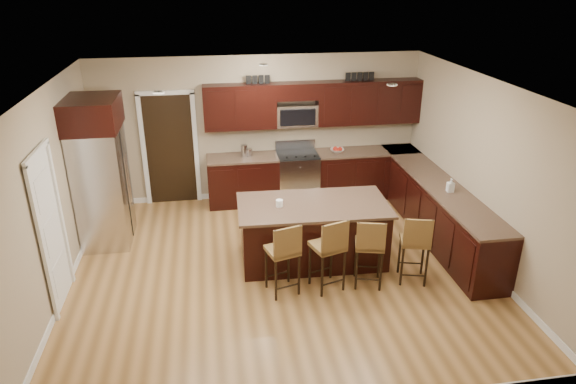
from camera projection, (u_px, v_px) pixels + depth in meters
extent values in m
plane|color=#A27540|center=(280.00, 269.00, 7.59)|extent=(6.00, 6.00, 0.00)
plane|color=silver|center=(279.00, 87.00, 6.52)|extent=(6.00, 6.00, 0.00)
plane|color=tan|center=(259.00, 129.00, 9.55)|extent=(6.00, 0.00, 6.00)
plane|color=tan|center=(50.00, 199.00, 6.63)|extent=(0.00, 5.50, 5.50)
plane|color=tan|center=(483.00, 172.00, 7.48)|extent=(0.00, 5.50, 5.50)
cube|color=black|center=(243.00, 181.00, 9.59)|extent=(1.30, 0.60, 0.88)
cube|color=black|center=(366.00, 174.00, 9.93)|extent=(1.94, 0.60, 0.88)
cube|color=black|center=(442.00, 216.00, 8.23)|extent=(0.60, 3.35, 0.88)
cube|color=brown|center=(242.00, 158.00, 9.40)|extent=(1.30, 0.63, 0.04)
cube|color=brown|center=(367.00, 151.00, 9.75)|extent=(1.94, 0.63, 0.04)
cube|color=brown|center=(446.00, 189.00, 8.05)|extent=(0.63, 3.35, 0.04)
cube|color=black|center=(240.00, 107.00, 9.16)|extent=(1.30, 0.33, 0.80)
cube|color=black|center=(368.00, 102.00, 9.50)|extent=(1.94, 0.33, 0.80)
cube|color=black|center=(297.00, 91.00, 9.21)|extent=(0.76, 0.33, 0.30)
cube|color=silver|center=(297.00, 177.00, 9.73)|extent=(0.76, 0.64, 0.90)
cube|color=black|center=(298.00, 154.00, 9.55)|extent=(0.76, 0.60, 0.03)
cube|color=black|center=(300.00, 183.00, 9.46)|extent=(0.65, 0.01, 0.45)
cube|color=silver|center=(295.00, 144.00, 9.75)|extent=(0.76, 0.05, 0.18)
cube|color=silver|center=(296.00, 115.00, 9.41)|extent=(0.76, 0.31, 0.40)
cube|color=black|center=(170.00, 150.00, 9.43)|extent=(0.85, 0.03, 2.06)
cube|color=white|center=(51.00, 232.00, 6.49)|extent=(0.03, 0.80, 2.04)
cube|color=black|center=(313.00, 233.00, 7.69)|extent=(2.14, 1.12, 0.88)
cube|color=brown|center=(313.00, 205.00, 7.51)|extent=(2.24, 1.23, 0.04)
cube|color=black|center=(312.00, 256.00, 7.85)|extent=(2.06, 1.04, 0.09)
cube|color=brown|center=(282.00, 250.00, 6.82)|extent=(0.49, 0.49, 0.06)
cube|color=brown|center=(288.00, 243.00, 6.59)|extent=(0.39, 0.14, 0.42)
cylinder|color=black|center=(272.00, 280.00, 6.78)|extent=(0.03, 0.03, 0.61)
cylinder|color=black|center=(297.00, 277.00, 6.82)|extent=(0.03, 0.03, 0.61)
cylinder|color=black|center=(269.00, 266.00, 7.08)|extent=(0.03, 0.03, 0.61)
cylinder|color=black|center=(293.00, 264.00, 7.13)|extent=(0.03, 0.03, 0.61)
cube|color=brown|center=(328.00, 246.00, 6.91)|extent=(0.50, 0.50, 0.06)
cube|color=brown|center=(335.00, 238.00, 6.67)|extent=(0.39, 0.16, 0.43)
cylinder|color=black|center=(317.00, 275.00, 6.86)|extent=(0.03, 0.03, 0.62)
cylinder|color=black|center=(342.00, 273.00, 6.91)|extent=(0.03, 0.03, 0.62)
cylinder|color=black|center=(312.00, 262.00, 7.17)|extent=(0.03, 0.03, 0.62)
cylinder|color=black|center=(336.00, 260.00, 7.22)|extent=(0.03, 0.03, 0.62)
cube|color=brown|center=(370.00, 244.00, 7.00)|extent=(0.47, 0.47, 0.06)
cube|color=brown|center=(371.00, 237.00, 6.76)|extent=(0.38, 0.13, 0.41)
cylinder|color=black|center=(360.00, 272.00, 6.95)|extent=(0.03, 0.03, 0.60)
cylinder|color=black|center=(383.00, 270.00, 7.00)|extent=(0.03, 0.03, 0.60)
cylinder|color=black|center=(353.00, 260.00, 7.25)|extent=(0.03, 0.03, 0.60)
cylinder|color=black|center=(376.00, 258.00, 7.30)|extent=(0.03, 0.03, 0.60)
cube|color=silver|center=(103.00, 187.00, 8.04)|extent=(0.72, 0.94, 1.88)
cube|color=black|center=(127.00, 185.00, 8.09)|extent=(0.01, 0.02, 1.79)
cylinder|color=silver|center=(127.00, 182.00, 7.99)|extent=(0.02, 0.02, 0.84)
cylinder|color=silver|center=(128.00, 178.00, 8.13)|extent=(0.02, 0.02, 0.84)
cube|color=black|center=(92.00, 114.00, 7.57)|extent=(0.78, 1.00, 0.47)
cube|color=brown|center=(327.00, 222.00, 8.99)|extent=(0.95, 0.66, 0.01)
imported|color=silver|center=(337.00, 150.00, 9.64)|extent=(0.30, 0.30, 0.06)
imported|color=#B2B2B2|center=(451.00, 185.00, 7.88)|extent=(0.10, 0.11, 0.22)
cylinder|color=silver|center=(244.00, 151.00, 9.36)|extent=(0.12, 0.12, 0.23)
cylinder|color=silver|center=(249.00, 153.00, 9.39)|extent=(0.11, 0.11, 0.15)
cylinder|color=white|center=(279.00, 203.00, 7.41)|extent=(0.10, 0.10, 0.10)
cube|color=brown|center=(415.00, 241.00, 7.09)|extent=(0.47, 0.47, 0.06)
cube|color=brown|center=(418.00, 234.00, 6.85)|extent=(0.38, 0.13, 0.41)
cylinder|color=black|center=(406.00, 268.00, 7.05)|extent=(0.03, 0.03, 0.60)
cylinder|color=black|center=(428.00, 266.00, 7.10)|extent=(0.03, 0.03, 0.60)
cylinder|color=black|center=(397.00, 256.00, 7.35)|extent=(0.03, 0.03, 0.60)
cylinder|color=black|center=(419.00, 254.00, 7.40)|extent=(0.03, 0.03, 0.60)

